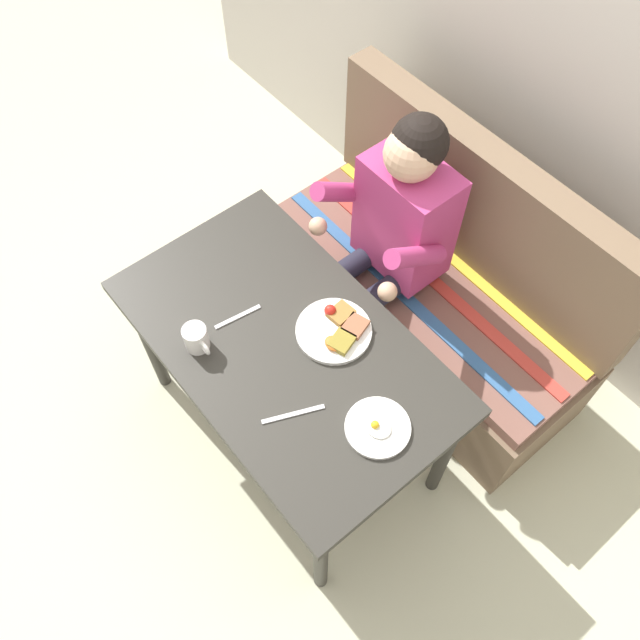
% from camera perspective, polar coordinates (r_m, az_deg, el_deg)
% --- Properties ---
extents(ground_plane, '(8.00, 8.00, 0.00)m').
position_cam_1_polar(ground_plane, '(2.85, -2.37, -9.40)').
color(ground_plane, beige).
extents(back_wall, '(4.40, 0.10, 2.60)m').
position_cam_1_polar(back_wall, '(2.48, 22.06, 21.54)').
color(back_wall, beige).
rests_on(back_wall, ground).
extents(table, '(1.20, 0.70, 0.73)m').
position_cam_1_polar(table, '(2.26, -2.94, -3.01)').
color(table, '#2E2D27').
rests_on(table, ground).
extents(couch, '(1.44, 0.56, 1.00)m').
position_cam_1_polar(couch, '(2.83, 9.68, 2.45)').
color(couch, brown).
rests_on(couch, ground).
extents(person, '(0.45, 0.61, 1.21)m').
position_cam_1_polar(person, '(2.47, 6.09, 7.68)').
color(person, '#B83874').
rests_on(person, ground).
extents(plate_breakfast, '(0.25, 0.25, 0.05)m').
position_cam_1_polar(plate_breakfast, '(2.20, 1.40, -0.83)').
color(plate_breakfast, white).
rests_on(plate_breakfast, table).
extents(plate_eggs, '(0.20, 0.20, 0.04)m').
position_cam_1_polar(plate_eggs, '(2.05, 4.96, -9.15)').
color(plate_eggs, white).
rests_on(plate_eggs, table).
extents(coffee_mug, '(0.12, 0.08, 0.10)m').
position_cam_1_polar(coffee_mug, '(2.18, -10.56, -1.53)').
color(coffee_mug, white).
rests_on(coffee_mug, table).
extents(fork, '(0.04, 0.17, 0.00)m').
position_cam_1_polar(fork, '(2.26, -7.06, 0.27)').
color(fork, silver).
rests_on(fork, table).
extents(knife, '(0.09, 0.19, 0.00)m').
position_cam_1_polar(knife, '(2.07, -2.31, -8.07)').
color(knife, silver).
rests_on(knife, table).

